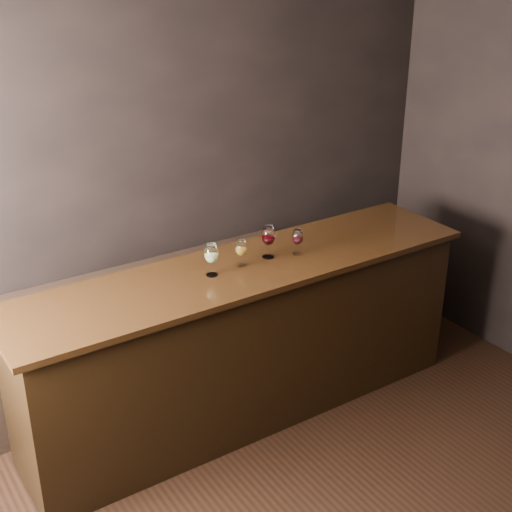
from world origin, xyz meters
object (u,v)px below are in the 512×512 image
glass_amber (241,249)px  glass_red_b (298,237)px  back_bar_shelf (130,335)px  glass_white (211,255)px  bar_counter (246,344)px  glass_red_a (268,237)px

glass_amber → glass_red_b: 0.41m
back_bar_shelf → glass_white: bearing=-64.0°
bar_counter → back_bar_shelf: bearing=130.4°
back_bar_shelf → glass_amber: glass_amber is taller
back_bar_shelf → glass_white: (0.32, -0.65, 0.80)m
bar_counter → glass_amber: size_ratio=17.61×
glass_white → glass_red_b: glass_white is taller
bar_counter → glass_amber: (-0.02, 0.02, 0.70)m
glass_red_a → bar_counter: bearing=-170.2°
back_bar_shelf → glass_white: 1.08m
bar_counter → glass_red_a: size_ratio=14.19×
bar_counter → glass_red_b: glass_red_b is taller
bar_counter → glass_red_a: 0.76m
bar_counter → glass_red_b: bearing=-4.8°
back_bar_shelf → glass_amber: 1.14m
back_bar_shelf → glass_red_b: (0.96, -0.68, 0.78)m
glass_white → glass_red_b: (0.64, -0.03, -0.02)m
bar_counter → back_bar_shelf: size_ratio=1.20×
glass_white → bar_counter: bearing=-0.2°
bar_counter → glass_amber: 0.70m
glass_amber → glass_red_b: bearing=-7.2°
glass_red_b → glass_red_a: bearing=161.2°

